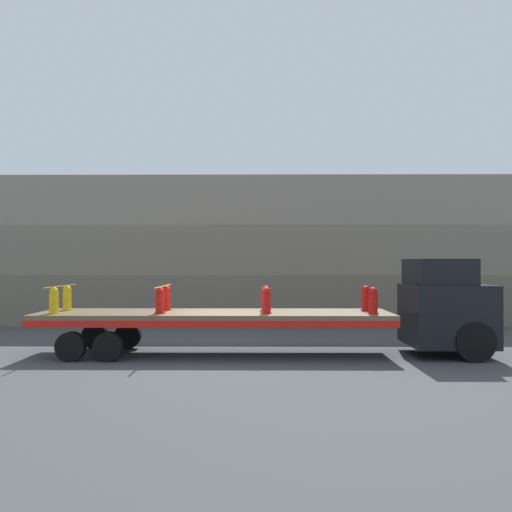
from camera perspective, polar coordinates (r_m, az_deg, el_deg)
The scene contains 14 objects.
ground_plane at distance 17.05m, azimuth -4.16°, elevation -9.82°, with size 120.00×120.00×0.00m, color #3F4244.
rock_cliff at distance 25.76m, azimuth -2.53°, elevation 0.54°, with size 60.00×3.30×6.48m.
truck_cab at distance 17.70m, azimuth 18.68°, elevation -4.80°, with size 2.30×2.61×2.82m.
flatbed_trailer at distance 16.97m, azimuth -6.15°, elevation -6.30°, with size 10.30×2.61×1.26m.
fire_hydrant_yellow_near_0 at distance 17.31m, azimuth -19.56°, elevation -4.24°, with size 0.32×0.48×0.75m.
fire_hydrant_yellow_far_0 at distance 18.35m, azimuth -18.37°, elevation -4.03°, with size 0.32×0.48×0.75m.
fire_hydrant_red_near_1 at distance 16.52m, azimuth -9.59°, elevation -4.44°, with size 0.32×0.48×0.75m.
fire_hydrant_red_far_1 at distance 17.60m, azimuth -8.95°, elevation -4.20°, with size 0.32×0.48×0.75m.
fire_hydrant_red_near_2 at distance 16.26m, azimuth 1.03°, elevation -4.51°, with size 0.32×0.48×0.75m.
fire_hydrant_red_far_2 at distance 17.36m, azimuth 1.00°, elevation -4.26°, with size 0.32×0.48×0.75m.
fire_hydrant_red_near_3 at distance 16.57m, azimuth 11.62°, elevation -4.43°, with size 0.32×0.48×0.75m.
fire_hydrant_red_far_3 at distance 17.65m, azimuth 10.93°, elevation -4.19°, with size 0.32×0.48×0.75m.
cargo_strap_rear at distance 17.81m, azimuth -18.94°, elevation -2.86°, with size 0.05×2.71×0.01m.
cargo_strap_middle at distance 17.04m, azimuth -9.26°, elevation -2.99°, with size 0.05×2.71×0.01m.
Camera 1 is at (1.37, -16.78, 2.74)m, focal length 40.00 mm.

